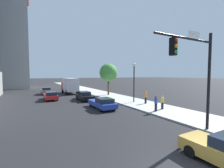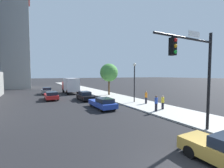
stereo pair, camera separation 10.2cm
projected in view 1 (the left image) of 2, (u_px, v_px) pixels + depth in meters
name	position (u px, v px, depth m)	size (l,w,h in m)	color
sidewalk	(116.00, 97.00, 27.40)	(5.12, 120.00, 0.15)	#B2AFA8
construction_building	(2.00, 31.00, 45.37)	(14.78, 19.45, 40.94)	#B2AFA8
traffic_light_pole	(196.00, 64.00, 10.10)	(5.49, 0.48, 6.96)	black
street_lamp	(134.00, 77.00, 22.02)	(0.44, 0.44, 5.72)	black
street_tree	(108.00, 73.00, 30.09)	(3.58, 3.58, 6.24)	brown
car_black	(85.00, 96.00, 24.56)	(1.82, 4.30, 1.44)	black
car_red	(51.00, 96.00, 24.98)	(1.88, 4.67, 1.41)	red
car_gray	(46.00, 91.00, 32.23)	(1.91, 4.16, 1.49)	slate
car_blue	(102.00, 103.00, 18.54)	(1.90, 4.78, 1.37)	#233D9E
box_truck	(70.00, 85.00, 33.35)	(2.49, 6.56, 3.40)	#B21E1E
pedestrian_orange_shirt	(146.00, 97.00, 21.05)	(0.34, 0.34, 1.75)	black
pedestrian_yellow_shirt	(162.00, 102.00, 17.62)	(0.34, 0.34, 1.58)	black
pedestrian_blue_shirt	(156.00, 103.00, 16.55)	(0.34, 0.34, 1.74)	black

